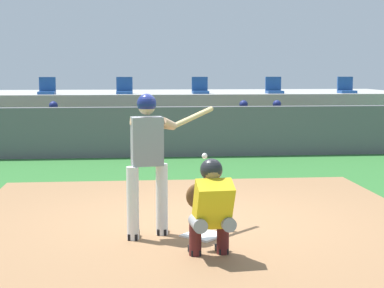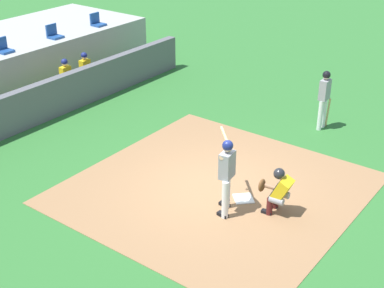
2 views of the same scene
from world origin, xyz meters
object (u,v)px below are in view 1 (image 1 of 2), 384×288
Objects in this scene: home_plate at (204,235)px; dugout_player_1 at (53,126)px; stadium_seat_1 at (47,89)px; stadium_seat_2 at (124,89)px; stadium_seat_5 at (346,88)px; catcher_crouched at (210,205)px; batter_at_plate at (149,156)px; dugout_player_2 at (244,125)px; dugout_player_3 at (278,124)px; stadium_seat_3 at (200,89)px; stadium_seat_4 at (274,89)px.

home_plate is 0.34× the size of dugout_player_1.
stadium_seat_1 is 1.00× the size of stadium_seat_2.
stadium_seat_2 and stadium_seat_5 have the same top height.
home_plate is 0.27× the size of catcher_crouched.
stadium_seat_1 is at bearing 107.71° from home_plate.
batter_at_plate is 8.53m from dugout_player_2.
dugout_player_1 is 5.74m from dugout_player_3.
batter_at_plate is 8.85m from dugout_player_3.
catcher_crouched is 11.14m from stadium_seat_3.
dugout_player_1 is 2.25m from stadium_seat_1.
batter_at_plate is at bearing -113.78° from dugout_player_3.
batter_at_plate is 3.76× the size of stadium_seat_5.
catcher_crouched is at bearing -91.69° from home_plate.
dugout_player_3 is 2.71× the size of stadium_seat_3.
stadium_seat_5 reaches higher than dugout_player_3.
home_plate is at bearing -118.02° from stadium_seat_5.
catcher_crouched is 9.44m from dugout_player_1.
stadium_seat_4 is (1.24, 2.03, 0.86)m from dugout_player_2.
dugout_player_1 is (-2.17, 8.09, -0.36)m from batter_at_plate.
stadium_seat_2 is at bearing 95.47° from catcher_crouched.
stadium_seat_3 is at bearing 114.43° from dugout_player_2.
dugout_player_2 is at bearing -21.16° from stadium_seat_1.
stadium_seat_1 is (-2.57, 10.12, 0.50)m from batter_at_plate.
dugout_player_3 is at bearing -100.08° from stadium_seat_4.
stadium_seat_5 reaches higher than dugout_player_1.
stadium_seat_5 is at bearing 0.00° from stadium_seat_2.
catcher_crouched is at bearing -95.73° from stadium_seat_3.
dugout_player_3 is at bearing -27.12° from stadium_seat_2.
stadium_seat_3 is at bearing 80.15° from batter_at_plate.
dugout_player_3 is 6.52m from stadium_seat_1.
stadium_seat_1 is 1.00× the size of stadium_seat_3.
batter_at_plate reaches higher than dugout_player_1.
dugout_player_1 is 1.00× the size of dugout_player_3.
dugout_player_3 is 2.71× the size of stadium_seat_4.
home_plate is at bearing 88.31° from catcher_crouched.
stadium_seat_4 reaches higher than dugout_player_1.
stadium_seat_2 is at bearing 0.00° from stadium_seat_1.
stadium_seat_5 is (2.17, 0.00, 0.00)m from stadium_seat_4.
stadium_seat_2 reaches higher than home_plate.
batter_at_plate is at bearing -99.85° from stadium_seat_3.
dugout_player_2 is (2.68, 8.09, -0.36)m from batter_at_plate.
dugout_player_2 is at bearing 180.00° from dugout_player_3.
batter_at_plate is 3.76× the size of stadium_seat_2.
stadium_seat_3 is 1.00× the size of stadium_seat_4.
catcher_crouched is at bearing -73.73° from stadium_seat_1.
stadium_seat_1 is 1.00× the size of stadium_seat_5.
home_plate is 10.79m from stadium_seat_4.
stadium_seat_4 is (3.28, 11.05, 0.93)m from catcher_crouched.
stadium_seat_4 and stadium_seat_5 have the same top height.
home_plate is 0.24× the size of batter_at_plate.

